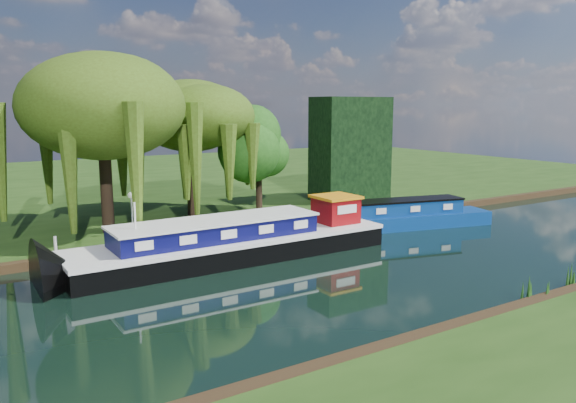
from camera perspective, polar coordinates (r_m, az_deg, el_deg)
ground at (r=23.70m, az=-9.02°, el=-9.70°), size 120.00×120.00×0.00m
far_bank at (r=55.81m, az=-23.05°, el=1.16°), size 120.00×52.00×0.45m
dutch_barge at (r=29.15m, az=-5.29°, el=-4.08°), size 16.98×3.85×3.58m
narrowboat at (r=36.58m, az=10.44°, el=-1.62°), size 13.89×5.48×2.00m
white_cruiser at (r=38.93m, az=14.83°, el=-2.17°), size 2.39×2.12×1.17m
willow_left at (r=34.03m, az=-18.37°, el=8.93°), size 8.25×8.25×9.89m
willow_right at (r=38.00m, az=-9.90°, el=7.53°), size 6.75×6.75×8.22m
tree_far_right at (r=39.32m, az=-3.00°, el=5.37°), size 3.87×3.87×6.34m
conifer_hedge at (r=44.45m, az=6.36°, el=5.35°), size 6.00×3.00×8.00m
lamppost at (r=32.88m, az=-15.63°, el=-0.08°), size 0.36×0.36×2.56m
mooring_posts at (r=30.92m, az=-16.14°, el=-3.51°), size 19.16×0.16×1.00m
reeds_near at (r=21.58m, az=16.98°, el=-10.45°), size 33.70×1.50×1.10m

